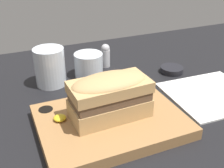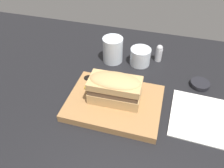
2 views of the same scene
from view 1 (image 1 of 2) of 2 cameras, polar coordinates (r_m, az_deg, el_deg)
dining_table at (r=62.19cm, az=-2.04°, el=-6.83°), size 198.77×90.42×2.00cm
serving_board at (r=57.18cm, az=-0.51°, el=-7.62°), size 28.61×21.36×2.45cm
sandwich at (r=54.25cm, az=-0.29°, el=-2.11°), size 15.68×8.34×9.12cm
mustard_dollop at (r=56.19cm, az=-10.56°, el=-6.78°), size 2.50×2.50×1.00cm
water_glass at (r=73.45cm, az=-12.44°, el=2.98°), size 7.72×7.72×9.80cm
wine_glass at (r=77.10cm, az=-4.76°, el=3.73°), size 7.76×7.76×6.43cm
napkin at (r=72.74cm, az=19.58°, el=-1.92°), size 21.46×19.79×0.40cm
salt_shaker at (r=82.38cm, az=-1.34°, el=5.89°), size 2.61×2.61×6.89cm
condiment_dish at (r=81.40cm, az=12.04°, el=2.88°), size 6.42×6.42×1.60cm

